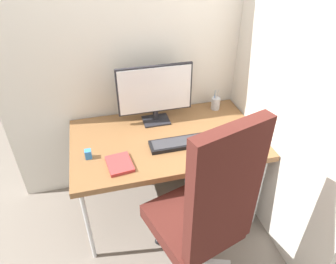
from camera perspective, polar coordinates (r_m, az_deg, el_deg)
The scene contains 12 objects.
ground_plane at distance 2.69m, azimuth -0.29°, elevation -13.22°, with size 8.00×8.00×0.00m, color slate.
wall_back at distance 2.29m, azimuth -3.24°, elevation 19.66°, with size 2.31×0.04×2.80m, color silver.
wall_side_right at distance 2.06m, azimuth 20.82°, elevation 15.74°, with size 0.04×1.76×2.80m, color silver.
desk at distance 2.23m, azimuth -0.34°, elevation -1.72°, with size 1.35×0.80×0.71m.
office_chair at distance 1.76m, azimuth 6.84°, elevation -14.76°, with size 0.59×0.62×1.32m.
filing_cabinet at distance 2.60m, azimuth 9.52°, elevation -7.24°, with size 0.45×0.47×0.56m.
monitor at distance 2.27m, azimuth -2.43°, elevation 7.48°, with size 0.56×0.16×0.45m.
keyboard at distance 2.14m, azimuth 2.77°, elevation -1.96°, with size 0.47×0.14×0.03m.
mouse at distance 2.22m, azimuth 12.95°, elevation -1.14°, with size 0.06×0.09×0.04m, color #9EA0A5.
pen_holder at distance 2.55m, azimuth 8.84°, elevation 5.32°, with size 0.07×0.07×0.18m.
notebook at distance 1.99m, azimuth -8.99°, elevation -5.89°, with size 0.15×0.19×0.02m, color #B23333.
desk_clamp_accessory at distance 2.08m, azimuth -14.62°, elevation -4.00°, with size 0.04×0.04×0.06m, color #337FD8.
Camera 1 is at (-0.44, -1.74, 2.01)m, focal length 32.78 mm.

